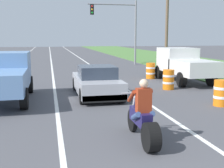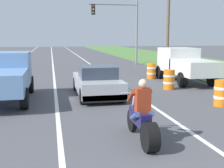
% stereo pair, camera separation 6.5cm
% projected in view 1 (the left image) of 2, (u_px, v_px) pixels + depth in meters
% --- Properties ---
extents(lane_stripe_left_solid, '(0.14, 120.00, 0.01)m').
position_uv_depth(lane_stripe_left_solid, '(2.00, 73.00, 21.52)').
color(lane_stripe_left_solid, white).
rests_on(lane_stripe_left_solid, ground).
extents(lane_stripe_right_solid, '(0.14, 120.00, 0.01)m').
position_uv_depth(lane_stripe_right_solid, '(99.00, 71.00, 23.01)').
color(lane_stripe_right_solid, white).
rests_on(lane_stripe_right_solid, ground).
extents(lane_stripe_centre_dashed, '(0.14, 120.00, 0.01)m').
position_uv_depth(lane_stripe_centre_dashed, '(52.00, 72.00, 22.26)').
color(lane_stripe_centre_dashed, white).
rests_on(lane_stripe_centre_dashed, ground).
extents(grass_verge_right, '(10.00, 120.00, 0.06)m').
position_uv_depth(grass_verge_right, '(216.00, 68.00, 25.10)').
color(grass_verge_right, '#517F3D').
rests_on(grass_verge_right, ground).
extents(motorcycle_with_rider, '(0.70, 2.21, 1.62)m').
position_uv_depth(motorcycle_with_rider, '(143.00, 120.00, 7.32)').
color(motorcycle_with_rider, black).
rests_on(motorcycle_with_rider, ground).
extents(sports_car_silver, '(1.84, 4.30, 1.37)m').
position_uv_depth(sports_car_silver, '(97.00, 82.00, 13.21)').
color(sports_car_silver, '#B7B7BC').
rests_on(sports_car_silver, ground).
extents(pickup_truck_left_lane_light_blue, '(2.02, 4.80, 1.98)m').
position_uv_depth(pickup_truck_left_lane_light_blue, '(4.00, 75.00, 12.03)').
color(pickup_truck_left_lane_light_blue, '#6B93C6').
rests_on(pickup_truck_left_lane_light_blue, ground).
extents(pickup_truck_right_shoulder_white, '(2.02, 4.80, 1.98)m').
position_uv_depth(pickup_truck_right_shoulder_white, '(184.00, 63.00, 17.19)').
color(pickup_truck_right_shoulder_white, silver).
rests_on(pickup_truck_right_shoulder_white, ground).
extents(traffic_light_mast_near, '(4.65, 0.34, 6.00)m').
position_uv_depth(traffic_light_mast_near, '(121.00, 22.00, 27.56)').
color(traffic_light_mast_near, gray).
rests_on(traffic_light_mast_near, ground).
extents(utility_pole_roadside, '(0.24, 0.24, 8.14)m').
position_uv_depth(utility_pole_roadside, '(167.00, 19.00, 23.60)').
color(utility_pole_roadside, brown).
rests_on(utility_pole_roadside, ground).
extents(construction_barrel_nearest, '(0.58, 0.58, 1.00)m').
position_uv_depth(construction_barrel_nearest, '(221.00, 93.00, 11.31)').
color(construction_barrel_nearest, orange).
rests_on(construction_barrel_nearest, ground).
extents(construction_barrel_mid, '(0.58, 0.58, 1.00)m').
position_uv_depth(construction_barrel_mid, '(168.00, 80.00, 14.88)').
color(construction_barrel_mid, orange).
rests_on(construction_barrel_mid, ground).
extents(construction_barrel_far, '(0.58, 0.58, 1.00)m').
position_uv_depth(construction_barrel_far, '(151.00, 71.00, 18.72)').
color(construction_barrel_far, orange).
rests_on(construction_barrel_far, ground).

